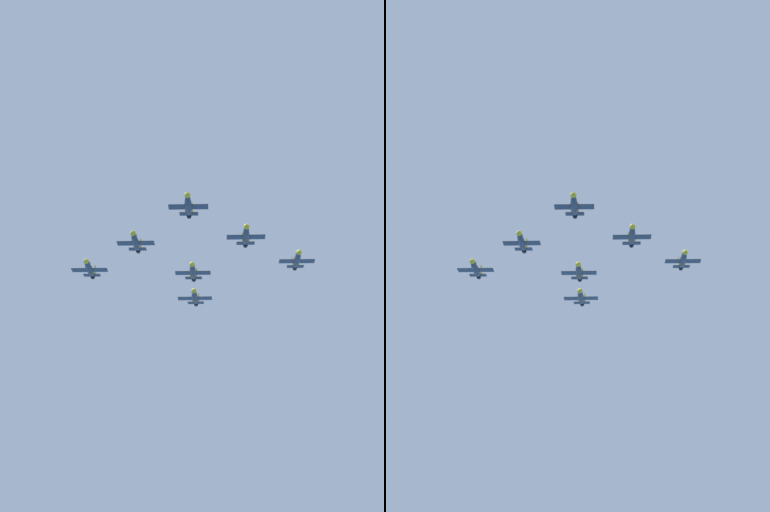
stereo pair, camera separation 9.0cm
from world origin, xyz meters
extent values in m
ellipsoid|color=#2D3338|center=(-21.49, 11.01, 157.14)|extent=(8.77, 13.99, 1.91)
cone|color=gold|center=(-25.44, 18.30, 157.14)|extent=(2.34, 2.46, 1.63)
ellipsoid|color=#334751|center=(-23.05, 13.89, 157.86)|extent=(2.48, 2.93, 1.12)
cube|color=#2D3338|center=(-21.14, 10.36, 157.04)|extent=(10.96, 8.05, 0.19)
cube|color=gold|center=(-25.34, 8.08, 157.09)|extent=(2.11, 3.04, 0.23)
cube|color=gold|center=(-16.93, 12.64, 157.09)|extent=(2.11, 3.04, 0.23)
cube|color=#2D3338|center=(-18.52, 5.52, 157.14)|extent=(5.60, 4.48, 0.19)
cube|color=gold|center=(-19.50, 5.33, 158.53)|extent=(1.24, 1.99, 2.76)
cube|color=gold|center=(-17.82, 6.24, 158.53)|extent=(1.24, 1.99, 2.76)
cylinder|color=black|center=(-17.75, 4.10, 157.14)|extent=(1.68, 1.57, 1.34)
ellipsoid|color=#2D3338|center=(-26.69, -12.62, 154.95)|extent=(8.90, 14.43, 1.97)
cone|color=gold|center=(-30.69, -5.09, 154.95)|extent=(2.40, 2.52, 1.67)
ellipsoid|color=#334751|center=(-28.27, -9.64, 155.69)|extent=(2.53, 3.01, 1.15)
cube|color=#2D3338|center=(-26.34, -13.29, 154.84)|extent=(11.29, 8.21, 0.20)
cube|color=gold|center=(-30.68, -15.59, 154.90)|extent=(2.15, 3.14, 0.24)
cube|color=gold|center=(-21.99, -10.99, 154.90)|extent=(2.15, 3.14, 0.24)
cube|color=#2D3338|center=(-23.69, -18.29, 154.95)|extent=(5.76, 4.58, 0.20)
cube|color=gold|center=(-24.70, -18.48, 156.37)|extent=(1.26, 2.05, 2.84)
cube|color=gold|center=(-22.96, -17.56, 156.37)|extent=(1.26, 2.05, 2.84)
cylinder|color=black|center=(-22.91, -19.76, 154.95)|extent=(1.73, 1.61, 1.38)
ellipsoid|color=#2D3338|center=(0.99, 2.07, 153.47)|extent=(8.60, 14.06, 1.91)
cone|color=gold|center=(-2.86, 9.41, 153.47)|extent=(2.33, 2.45, 1.62)
ellipsoid|color=#334751|center=(-0.53, 4.97, 154.19)|extent=(2.45, 2.92, 1.12)
cube|color=#2D3338|center=(1.34, 1.41, 153.37)|extent=(10.98, 7.94, 0.19)
cube|color=gold|center=(-2.90, -0.80, 153.42)|extent=(2.08, 3.05, 0.23)
cube|color=gold|center=(5.57, 3.63, 153.42)|extent=(2.08, 3.05, 0.23)
cube|color=#2D3338|center=(3.89, -3.46, 153.47)|extent=(5.60, 4.44, 0.19)
cube|color=gold|center=(2.90, -3.64, 154.85)|extent=(1.21, 2.00, 2.76)
cube|color=gold|center=(4.60, -2.75, 154.85)|extent=(1.21, 2.00, 2.76)
cylinder|color=black|center=(4.64, -4.89, 153.47)|extent=(1.68, 1.56, 1.34)
ellipsoid|color=#2D3338|center=(-31.90, -36.24, 153.55)|extent=(8.86, 14.07, 1.93)
cone|color=gold|center=(-35.89, -28.92, 153.55)|extent=(2.36, 2.47, 1.64)
ellipsoid|color=#334751|center=(-33.47, -33.35, 154.27)|extent=(2.50, 2.95, 1.12)
cube|color=#2D3338|center=(-31.54, -36.90, 153.44)|extent=(11.03, 8.13, 0.19)
cube|color=gold|center=(-35.76, -39.21, 153.50)|extent=(2.13, 3.06, 0.23)
cube|color=gold|center=(-27.31, -34.60, 153.50)|extent=(2.13, 3.06, 0.23)
cube|color=#2D3338|center=(-28.88, -41.77, 153.55)|extent=(5.64, 4.53, 0.19)
cube|color=gold|center=(-29.87, -41.96, 154.94)|extent=(1.25, 2.00, 2.78)
cube|color=gold|center=(-28.18, -41.04, 154.94)|extent=(1.25, 2.00, 2.78)
cylinder|color=black|center=(-28.11, -43.19, 153.55)|extent=(1.70, 1.58, 1.35)
ellipsoid|color=#2D3338|center=(23.47, -6.87, 151.46)|extent=(8.96, 14.29, 1.95)
cone|color=gold|center=(19.43, 0.58, 151.46)|extent=(2.39, 2.51, 1.66)
ellipsoid|color=#334751|center=(21.88, -3.93, 152.19)|extent=(2.53, 2.99, 1.14)
cube|color=#2D3338|center=(23.83, -7.54, 151.35)|extent=(11.20, 8.23, 0.20)
cube|color=gold|center=(19.54, -9.87, 151.41)|extent=(2.16, 3.11, 0.23)
cube|color=gold|center=(28.13, -5.21, 151.41)|extent=(2.16, 3.11, 0.23)
cube|color=#2D3338|center=(26.52, -12.48, 151.46)|extent=(5.72, 4.58, 0.20)
cube|color=gold|center=(25.51, -12.68, 152.87)|extent=(1.26, 2.03, 2.82)
cube|color=gold|center=(27.23, -11.75, 152.87)|extent=(1.26, 2.03, 2.82)
cylinder|color=black|center=(27.30, -13.93, 151.46)|extent=(1.72, 1.61, 1.37)
ellipsoid|color=#2D3338|center=(-4.21, -21.56, 150.19)|extent=(8.68, 14.05, 1.91)
cone|color=gold|center=(-8.11, -14.23, 150.19)|extent=(2.34, 2.45, 1.63)
ellipsoid|color=#334751|center=(-5.75, -18.66, 150.91)|extent=(2.47, 2.93, 1.12)
cube|color=#2D3338|center=(-3.86, -22.21, 150.08)|extent=(10.99, 8.00, 0.19)
cube|color=gold|center=(-8.09, -24.46, 150.14)|extent=(2.10, 3.05, 0.23)
cube|color=gold|center=(0.36, -19.97, 150.14)|extent=(2.10, 3.05, 0.23)
cube|color=#2D3338|center=(-1.28, -27.08, 150.19)|extent=(5.61, 4.46, 0.19)
cube|color=gold|center=(-2.26, -27.27, 151.57)|extent=(1.22, 2.00, 2.77)
cube|color=gold|center=(-0.57, -26.37, 151.57)|extent=(1.22, 2.00, 2.77)
cylinder|color=black|center=(-0.52, -28.51, 150.19)|extent=(1.68, 1.57, 1.34)
ellipsoid|color=#2D3338|center=(4.43, -37.84, 147.43)|extent=(8.65, 14.43, 1.95)
cone|color=gold|center=(0.58, -30.30, 147.43)|extent=(2.37, 2.50, 1.66)
ellipsoid|color=#334751|center=(2.91, -34.86, 148.17)|extent=(2.49, 2.99, 1.14)
cube|color=#2D3338|center=(4.77, -38.52, 147.33)|extent=(11.25, 8.03, 0.20)
cube|color=gold|center=(0.42, -40.74, 147.38)|extent=(2.10, 3.13, 0.23)
cube|color=gold|center=(9.13, -36.30, 147.38)|extent=(2.10, 3.13, 0.23)
cube|color=#2D3338|center=(7.33, -43.53, 147.43)|extent=(5.73, 4.50, 0.20)
cube|color=gold|center=(6.32, -43.70, 148.85)|extent=(1.22, 2.05, 2.82)
cube|color=gold|center=(8.06, -42.81, 148.85)|extent=(1.22, 2.05, 2.82)
cylinder|color=black|center=(8.08, -45.00, 147.43)|extent=(1.71, 1.59, 1.37)
camera|label=1|loc=(-138.01, 211.31, 65.95)|focal=65.75mm
camera|label=2|loc=(-138.09, 211.27, 65.95)|focal=65.75mm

